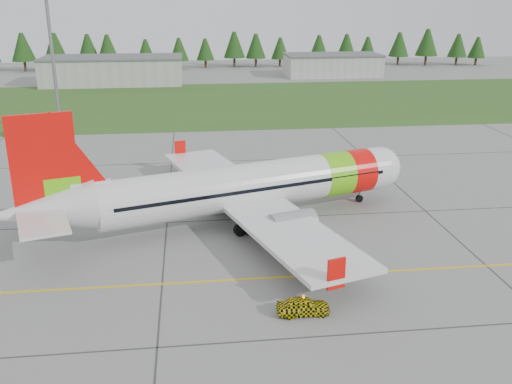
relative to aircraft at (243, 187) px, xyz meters
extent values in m
plane|color=gray|center=(7.94, -19.53, -3.32)|extent=(320.00, 320.00, 0.00)
cylinder|color=silver|center=(0.88, 0.28, 0.05)|extent=(28.20, 12.49, 4.23)
sphere|color=silver|center=(14.35, 4.50, 0.05)|extent=(4.23, 4.23, 4.23)
cone|color=silver|center=(-16.21, -5.08, 0.43)|extent=(8.52, 6.31, 4.23)
cube|color=black|center=(14.66, 4.60, 0.43)|extent=(2.50, 3.21, 0.61)
cylinder|color=#64CD0F|center=(9.17, 2.88, 0.05)|extent=(3.98, 4.96, 4.31)
cylinder|color=red|center=(11.66, 3.66, 0.05)|extent=(3.57, 4.83, 4.31)
cube|color=silver|center=(0.37, 0.11, -1.15)|extent=(16.09, 34.94, 0.39)
cube|color=red|center=(-5.83, 16.26, -0.55)|extent=(1.30, 0.58, 2.17)
cube|color=red|center=(4.50, -16.68, -0.55)|extent=(1.30, 0.58, 2.17)
cylinder|color=gray|center=(0.13, 6.30, -1.74)|extent=(4.41, 3.34, 2.28)
cylinder|color=gray|center=(3.71, -5.10, -1.74)|extent=(4.41, 3.34, 2.28)
cube|color=red|center=(-16.00, -5.02, 4.06)|extent=(4.88, 1.87, 8.25)
cube|color=#64CD0F|center=(-14.86, -4.66, 1.67)|extent=(2.83, 1.28, 2.61)
cube|color=silver|center=(-16.73, -5.25, 0.70)|extent=(7.05, 12.95, 0.24)
cylinder|color=slate|center=(12.28, 3.85, -2.56)|extent=(0.20, 0.20, 1.52)
cylinder|color=black|center=(12.28, 3.85, -2.95)|extent=(0.80, 0.51, 0.74)
cylinder|color=slate|center=(-1.58, 2.69, -2.29)|extent=(0.24, 0.24, 2.06)
cylinder|color=black|center=(-1.99, 2.56, -2.75)|extent=(1.22, 0.80, 1.13)
cylinder|color=slate|center=(0.24, -3.11, -2.29)|extent=(0.24, 0.24, 2.06)
cylinder|color=black|center=(-0.17, -3.24, -2.75)|extent=(1.22, 0.80, 1.13)
imported|color=yellow|center=(2.35, -16.80, -1.56)|extent=(1.21, 1.42, 3.51)
imported|color=white|center=(-30.45, 37.77, -1.00)|extent=(2.06, 2.01, 4.64)
cube|color=#30561E|center=(7.94, 62.47, -3.30)|extent=(320.00, 50.00, 0.03)
cube|color=gold|center=(7.94, -11.53, -3.31)|extent=(120.00, 0.25, 0.02)
cube|color=#A8A8A3|center=(-22.06, 90.47, -0.32)|extent=(32.00, 14.00, 6.00)
cube|color=#A8A8A3|center=(32.94, 98.47, -0.72)|extent=(24.00, 12.00, 5.20)
cylinder|color=slate|center=(-24.06, 38.47, 6.68)|extent=(0.50, 0.50, 20.00)
camera|label=1|loc=(-4.62, -49.16, 16.61)|focal=40.00mm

